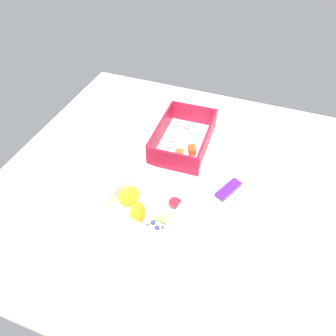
{
  "coord_description": "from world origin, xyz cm",
  "views": [
    {
      "loc": [
        50.83,
        18.9,
        59.42
      ],
      "look_at": [
        -1.4,
        -0.73,
        4.0
      ],
      "focal_mm": 35.21,
      "sensor_mm": 36.0,
      "label": 1
    }
  ],
  "objects_px": {
    "pasta_container": "(183,140)",
    "candy_bar": "(228,189)",
    "paper_cup_liner": "(131,246)",
    "fruit_bowl": "(149,204)"
  },
  "relations": [
    {
      "from": "fruit_bowl",
      "to": "candy_bar",
      "type": "bearing_deg",
      "value": 126.62
    },
    {
      "from": "paper_cup_liner",
      "to": "fruit_bowl",
      "type": "bearing_deg",
      "value": -177.15
    },
    {
      "from": "fruit_bowl",
      "to": "paper_cup_liner",
      "type": "bearing_deg",
      "value": 2.85
    },
    {
      "from": "candy_bar",
      "to": "paper_cup_liner",
      "type": "xyz_separation_m",
      "value": [
        0.22,
        -0.14,
        0.0
      ]
    },
    {
      "from": "pasta_container",
      "to": "fruit_bowl",
      "type": "distance_m",
      "value": 0.23
    },
    {
      "from": "pasta_container",
      "to": "candy_bar",
      "type": "relative_size",
      "value": 3.06
    },
    {
      "from": "candy_bar",
      "to": "fruit_bowl",
      "type": "bearing_deg",
      "value": -53.38
    },
    {
      "from": "candy_bar",
      "to": "pasta_container",
      "type": "bearing_deg",
      "value": -127.37
    },
    {
      "from": "pasta_container",
      "to": "candy_bar",
      "type": "bearing_deg",
      "value": 50.62
    },
    {
      "from": "fruit_bowl",
      "to": "pasta_container",
      "type": "bearing_deg",
      "value": -179.86
    }
  ]
}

